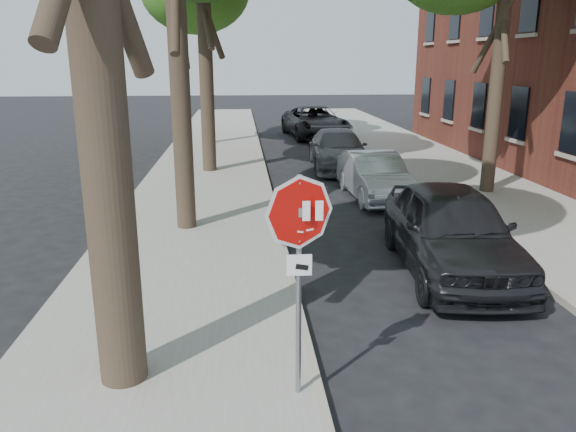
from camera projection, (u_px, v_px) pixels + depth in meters
name	position (u px, v px, depth m)	size (l,w,h in m)	color
ground	(356.00, 397.00, 6.70)	(120.00, 120.00, 0.00)	black
sidewalk_left	(204.00, 184.00, 18.00)	(4.00, 55.00, 0.12)	gray
sidewalk_right	(461.00, 179.00, 18.70)	(4.00, 55.00, 0.12)	gray
curb_left	(268.00, 182.00, 18.16)	(0.12, 55.00, 0.13)	#9E9384
curb_right	(400.00, 180.00, 18.53)	(0.12, 55.00, 0.13)	#9E9384
stop_sign	(299.00, 245.00, 6.10)	(0.76, 0.34, 2.61)	gray
car_a	(451.00, 230.00, 10.51)	(1.94, 4.82, 1.64)	black
car_b	(375.00, 176.00, 16.13)	(1.40, 4.02, 1.32)	#A3A6AB
car_c	(338.00, 150.00, 20.64)	(1.97, 4.85, 1.41)	#47484C
car_d	(315.00, 122.00, 28.98)	(2.64, 5.72, 1.59)	black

